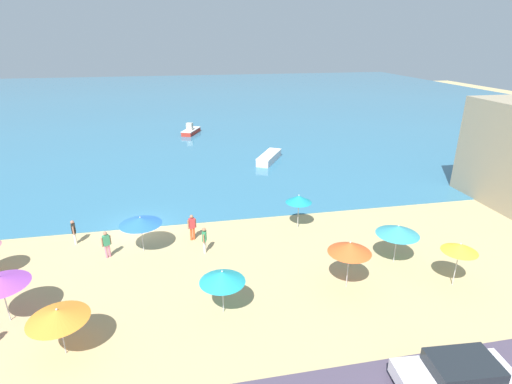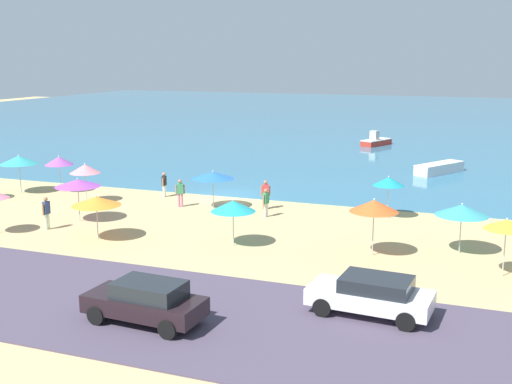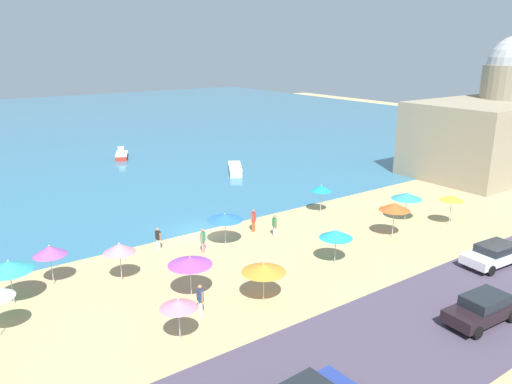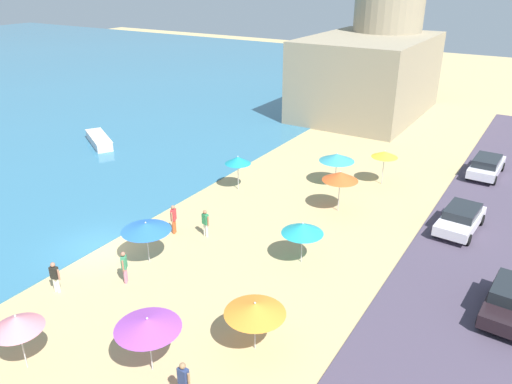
{
  "view_description": "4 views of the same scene",
  "coord_description": "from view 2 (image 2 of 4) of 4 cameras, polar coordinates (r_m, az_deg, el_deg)",
  "views": [
    {
      "loc": [
        3.01,
        -25.07,
        12.05
      ],
      "look_at": [
        8.39,
        1.96,
        1.21
      ],
      "focal_mm": 28.0,
      "sensor_mm": 36.0,
      "label": 1
    },
    {
      "loc": [
        15.69,
        -36.67,
        8.77
      ],
      "look_at": [
        2.74,
        -1.97,
        0.9
      ],
      "focal_mm": 45.0,
      "sensor_mm": 36.0,
      "label": 2
    },
    {
      "loc": [
        -16.47,
        -30.46,
        13.24
      ],
      "look_at": [
        7.05,
        2.35,
        1.3
      ],
      "focal_mm": 35.0,
      "sensor_mm": 36.0,
      "label": 3
    },
    {
      "loc": [
        -15.11,
        -19.19,
        13.59
      ],
      "look_at": [
        8.89,
        -4.35,
        0.93
      ],
      "focal_mm": 35.0,
      "sensor_mm": 36.0,
      "label": 4
    }
  ],
  "objects": [
    {
      "name": "beach_umbrella_0",
      "position": [
        35.72,
        11.7,
        0.93
      ],
      "size": [
        1.73,
        1.73,
        2.38
      ],
      "color": "#B2B2B7",
      "rests_on": "ground_plane"
    },
    {
      "name": "beach_umbrella_1",
      "position": [
        30.22,
        17.83,
        -1.54
      ],
      "size": [
        2.38,
        2.38,
        2.32
      ],
      "color": "#B2B2B7",
      "rests_on": "ground_plane"
    },
    {
      "name": "beach_umbrella_5",
      "position": [
        29.93,
        -2.04,
        -1.25
      ],
      "size": [
        2.11,
        2.11,
        2.24
      ],
      "color": "#B2B2B7",
      "rests_on": "ground_plane"
    },
    {
      "name": "sea",
      "position": [
        93.41,
        10.78,
        6.42
      ],
      "size": [
        150.0,
        110.0,
        0.05
      ],
      "primitive_type": "cube",
      "color": "teal",
      "rests_on": "ground_plane"
    },
    {
      "name": "ground_plane",
      "position": [
        40.84,
        -2.63,
        -0.42
      ],
      "size": [
        160.0,
        160.0,
        0.0
      ],
      "primitive_type": "plane",
      "color": "tan"
    },
    {
      "name": "beach_umbrella_6",
      "position": [
        37.41,
        -3.86,
        1.5
      ],
      "size": [
        2.48,
        2.48,
        2.25
      ],
      "color": "#B2B2B7",
      "rests_on": "ground_plane"
    },
    {
      "name": "beach_umbrella_8",
      "position": [
        27.57,
        21.38,
        -2.71
      ],
      "size": [
        1.77,
        1.77,
        2.44
      ],
      "color": "#B2B2B7",
      "rests_on": "ground_plane"
    },
    {
      "name": "beach_umbrella_11",
      "position": [
        43.74,
        -17.1,
        2.67
      ],
      "size": [
        1.88,
        1.88,
        2.43
      ],
      "color": "#B2B2B7",
      "rests_on": "ground_plane"
    },
    {
      "name": "beach_umbrella_4",
      "position": [
        40.25,
        -14.96,
        2.01
      ],
      "size": [
        1.85,
        1.85,
        2.41
      ],
      "color": "#B2B2B7",
      "rests_on": "ground_plane"
    },
    {
      "name": "parked_car_0",
      "position": [
        22.56,
        10.24,
        -8.93
      ],
      "size": [
        4.31,
        2.18,
        1.36
      ],
      "color": "silver",
      "rests_on": "coastal_road"
    },
    {
      "name": "bather_0",
      "position": [
        41.01,
        -8.17,
        0.78
      ],
      "size": [
        0.28,
        0.56,
        1.57
      ],
      "color": "white",
      "rests_on": "ground_plane"
    },
    {
      "name": "beach_umbrella_2",
      "position": [
        28.81,
        10.45,
        -1.22
      ],
      "size": [
        2.17,
        2.17,
        2.62
      ],
      "color": "#B2B2B7",
      "rests_on": "ground_plane"
    },
    {
      "name": "bather_1",
      "position": [
        35.5,
        0.89,
        -0.82
      ],
      "size": [
        0.3,
        0.56,
        1.61
      ],
      "color": "silver",
      "rests_on": "ground_plane"
    },
    {
      "name": "parked_car_2",
      "position": [
        21.84,
        -9.77,
        -9.53
      ],
      "size": [
        4.14,
        1.99,
        1.45
      ],
      "color": "black",
      "rests_on": "coastal_road"
    },
    {
      "name": "coastal_road",
      "position": [
        25.91,
        -18.59,
        -8.38
      ],
      "size": [
        80.0,
        8.0,
        0.06
      ],
      "primitive_type": "cube",
      "color": "#4A3F53",
      "rests_on": "ground_plane"
    },
    {
      "name": "bather_3",
      "position": [
        34.66,
        -18.13,
        -1.64
      ],
      "size": [
        0.24,
        0.57,
        1.71
      ],
      "color": "#E9F7CD",
      "rests_on": "ground_plane"
    },
    {
      "name": "skiff_nearshore",
      "position": [
        50.63,
        16.03,
        2.06
      ],
      "size": [
        3.5,
        4.91,
        0.78
      ],
      "color": "silver",
      "rests_on": "sea"
    },
    {
      "name": "bather_4",
      "position": [
        38.14,
        -6.76,
        0.05
      ],
      "size": [
        0.49,
        0.38,
        1.66
      ],
      "color": "#D4748C",
      "rests_on": "ground_plane"
    },
    {
      "name": "beach_umbrella_10",
      "position": [
        44.34,
        -20.33,
        2.69
      ],
      "size": [
        2.46,
        2.46,
        2.51
      ],
      "color": "#B2B2B7",
      "rests_on": "ground_plane"
    },
    {
      "name": "bather_2",
      "position": [
        37.28,
        0.86,
        -0.09
      ],
      "size": [
        0.54,
        0.33,
        1.72
      ],
      "color": "#E45126",
      "rests_on": "ground_plane"
    },
    {
      "name": "beach_umbrella_3",
      "position": [
        35.64,
        -15.57,
        0.78
      ],
      "size": [
        2.42,
        2.42,
        2.38
      ],
      "color": "#B2B2B7",
      "rests_on": "ground_plane"
    },
    {
      "name": "beach_umbrella_9",
      "position": [
        31.89,
        -14.02,
        -0.78
      ],
      "size": [
        2.38,
        2.38,
        2.2
      ],
      "color": "#B2B2B7",
      "rests_on": "ground_plane"
    },
    {
      "name": "skiff_offshore",
      "position": [
        65.15,
        10.65,
        4.45
      ],
      "size": [
        2.72,
        4.13,
        1.49
      ],
      "color": "red",
      "rests_on": "sea"
    }
  ]
}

